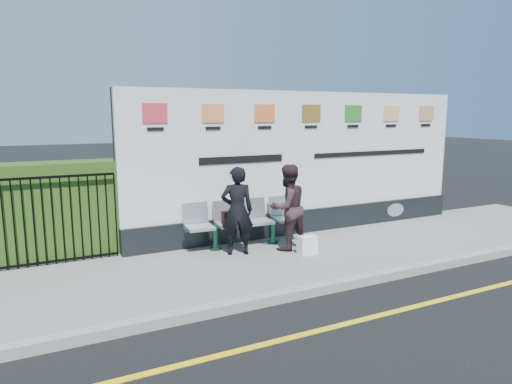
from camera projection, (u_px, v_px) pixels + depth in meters
ground at (425, 304)px, 6.43m from camera, size 80.00×80.00×0.00m
pavement at (323, 253)px, 8.63m from camera, size 14.00×3.00×0.12m
kerb at (377, 277)px, 7.31m from camera, size 14.00×0.18×0.14m
yellow_line at (425, 304)px, 6.43m from camera, size 14.00×0.10×0.01m
billboard at (308, 172)px, 9.81m from camera, size 8.00×0.30×3.00m
hedge at (51, 210)px, 8.05m from camera, size 2.35×0.70×1.70m
railing at (53, 220)px, 7.67m from camera, size 2.05×0.06×1.54m
bench at (244, 234)px, 8.83m from camera, size 2.31×0.72×0.49m
woman_left at (237, 211)px, 8.23m from camera, size 0.68×0.54×1.62m
woman_right at (288, 207)px, 8.53m from camera, size 0.88×0.74×1.62m
handbag_brown at (230, 217)px, 8.65m from camera, size 0.30×0.15×0.23m
carrier_bag_white at (307, 245)px, 8.33m from camera, size 0.34×0.20×0.34m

